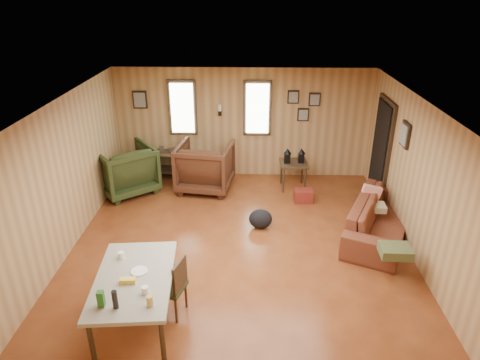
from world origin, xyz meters
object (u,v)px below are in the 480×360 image
at_px(recliner_green, 125,167).
at_px(dining_table, 134,282).
at_px(end_table, 168,160).
at_px(sofa, 382,212).
at_px(side_table, 294,161).
at_px(recliner_brown, 205,164).

relative_size(recliner_green, dining_table, 0.69).
distance_m(recliner_green, end_table, 1.07).
distance_m(sofa, recliner_green, 5.05).
bearing_deg(recliner_green, dining_table, 69.21).
xyz_separation_m(end_table, side_table, (2.73, -0.48, 0.19)).
bearing_deg(side_table, recliner_brown, -177.04).
bearing_deg(recliner_brown, recliner_green, 15.20).
bearing_deg(dining_table, recliner_brown, 78.88).
bearing_deg(dining_table, side_table, 56.27).
bearing_deg(end_table, dining_table, -84.46).
bearing_deg(side_table, sofa, -53.71).
bearing_deg(sofa, recliner_brown, 86.38).
bearing_deg(side_table, dining_table, -118.83).
distance_m(recliner_brown, recliner_green, 1.63).
relative_size(recliner_green, end_table, 1.49).
bearing_deg(side_table, end_table, 170.08).
height_order(recliner_green, dining_table, recliner_green).
xyz_separation_m(recliner_brown, dining_table, (-0.44, -4.06, 0.15)).
relative_size(sofa, dining_table, 1.40).
distance_m(recliner_green, side_table, 3.47).
relative_size(recliner_brown, side_table, 1.25).
bearing_deg(recliner_green, end_table, -171.10).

